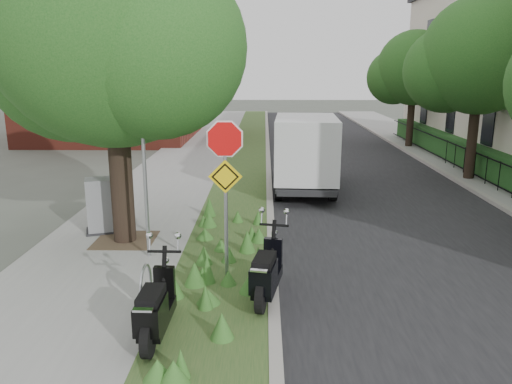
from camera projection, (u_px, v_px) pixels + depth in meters
ground at (300, 298)px, 9.19m from camera, size 120.00×120.00×0.00m
sidewalk_near at (170, 178)px, 18.95m from camera, size 3.50×60.00×0.12m
verge at (243, 179)px, 18.91m from camera, size 2.00×60.00×0.12m
kerb_near at (269, 179)px, 18.89m from camera, size 0.20×60.00×0.13m
road at (361, 180)px, 18.85m from camera, size 7.00×60.00×0.01m
kerb_far at (455, 179)px, 18.77m from camera, size 0.20×60.00×0.13m
footpath_far at (500, 180)px, 18.75m from camera, size 3.20×60.00×0.12m
street_tree_main at (109, 36)px, 10.88m from camera, size 6.21×5.54×7.66m
bare_post at (144, 166)px, 10.48m from camera, size 0.08×0.08×4.00m
bike_hoop at (146, 286)px, 8.53m from camera, size 0.06×0.78×0.77m
sign_assembly at (225, 168)px, 9.22m from camera, size 0.94×0.08×3.22m
fence_far at (475, 164)px, 18.62m from camera, size 0.04×24.00×1.00m
hedge_far at (494, 164)px, 18.61m from camera, size 1.00×24.00×1.10m
brick_building at (117, 67)px, 29.68m from camera, size 9.40×10.40×8.30m
far_tree_b at (478, 61)px, 17.78m from camera, size 4.83×4.31×6.56m
far_tree_c at (413, 72)px, 25.64m from camera, size 4.37×3.89×5.93m
scooter_near at (155, 314)px, 7.45m from camera, size 0.40×1.84×0.88m
scooter_far at (266, 278)px, 8.73m from camera, size 0.62×1.87×0.90m
box_truck at (305, 150)px, 16.95m from camera, size 2.16×4.95×2.20m
utility_cabinet at (106, 206)px, 12.48m from camera, size 1.18×0.97×1.36m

